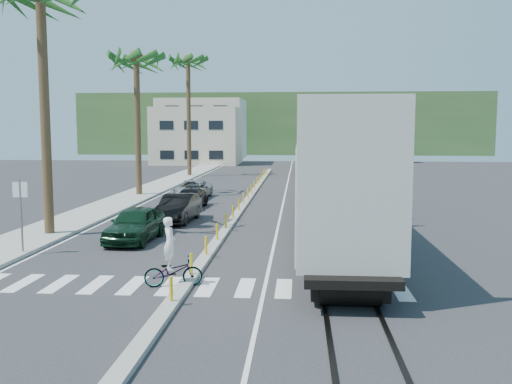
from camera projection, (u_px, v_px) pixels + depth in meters
ground at (197, 271)px, 19.95m from camera, size 140.00×140.00×0.00m
sidewalk at (147, 191)px, 45.35m from camera, size 3.00×90.00×0.15m
rails at (316, 189)px, 47.32m from camera, size 1.56×100.00×0.06m
median at (248, 199)px, 39.72m from camera, size 0.45×60.00×0.85m
crosswalk at (186, 286)px, 17.96m from camera, size 14.00×2.20×0.01m
lane_markings at (226, 192)px, 44.89m from camera, size 9.42×90.00×0.01m
freight_train at (319, 157)px, 42.01m from camera, size 3.00×60.94×5.85m
palm_trees at (141, 49)px, 41.87m from camera, size 3.50×37.20×13.75m
street_sign at (21, 206)px, 22.26m from camera, size 0.60×0.08×3.00m
buildings at (237, 133)px, 90.97m from camera, size 38.00×27.00×10.00m
hillside at (282, 124)px, 118.41m from camera, size 80.00×20.00×12.00m
car_lead at (135, 224)px, 25.19m from camera, size 2.29×4.70×1.54m
car_second at (178, 208)px, 30.44m from camera, size 2.12×4.71×1.49m
car_third at (190, 199)px, 35.80m from camera, size 2.16×4.38×1.22m
car_rear at (192, 189)px, 40.74m from camera, size 2.83×5.03×1.32m
cyclist at (172, 265)px, 17.92m from camera, size 1.50×2.12×2.21m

